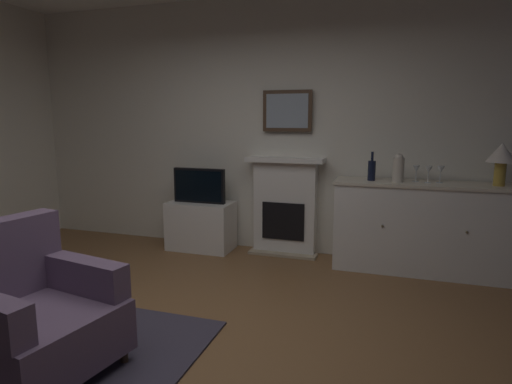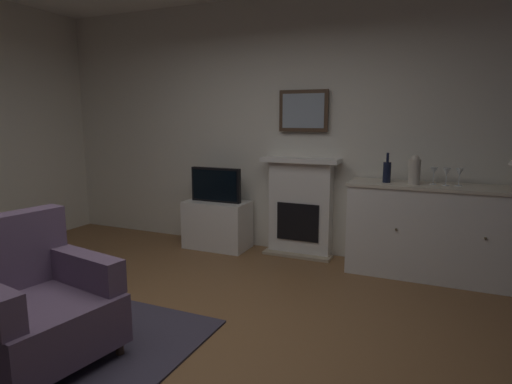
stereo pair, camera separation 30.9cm
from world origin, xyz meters
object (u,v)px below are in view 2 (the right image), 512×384
(sideboard_cabinet, at_px, (439,232))
(tv_cabinet, at_px, (217,224))
(wine_glass_center, at_px, (447,173))
(framed_picture, at_px, (303,111))
(tv_set, at_px, (216,185))
(wine_glass_right, at_px, (460,173))
(wine_bottle, at_px, (387,171))
(fireplace_unit, at_px, (300,207))
(vase_decorative, at_px, (414,170))
(wine_glass_left, at_px, (434,172))
(armchair, at_px, (33,304))

(sideboard_cabinet, height_order, tv_cabinet, sideboard_cabinet)
(wine_glass_center, relative_size, tv_cabinet, 0.22)
(framed_picture, bearing_deg, tv_set, -166.69)
(sideboard_cabinet, bearing_deg, wine_glass_right, 9.95)
(framed_picture, relative_size, wine_bottle, 1.90)
(fireplace_unit, bearing_deg, tv_set, -169.23)
(fireplace_unit, bearing_deg, vase_decorative, -10.81)
(tv_cabinet, bearing_deg, wine_glass_left, 0.44)
(wine_bottle, bearing_deg, armchair, -125.16)
(wine_glass_center, bearing_deg, wine_glass_left, 159.53)
(sideboard_cabinet, height_order, armchair, armchair)
(framed_picture, xyz_separation_m, armchair, (-0.86, -2.80, -1.22))
(sideboard_cabinet, bearing_deg, wine_bottle, -178.13)
(framed_picture, relative_size, sideboard_cabinet, 0.32)
(wine_bottle, distance_m, tv_cabinet, 2.05)
(sideboard_cabinet, bearing_deg, tv_set, -179.81)
(tv_cabinet, bearing_deg, sideboard_cabinet, -0.36)
(wine_bottle, bearing_deg, wine_glass_right, 3.59)
(wine_glass_left, relative_size, wine_glass_right, 1.00)
(framed_picture, xyz_separation_m, vase_decorative, (1.19, -0.27, -0.56))
(tv_set, xyz_separation_m, armchair, (0.11, -2.57, -0.38))
(wine_glass_left, height_order, vase_decorative, vase_decorative)
(tv_set, bearing_deg, vase_decorative, -1.11)
(sideboard_cabinet, relative_size, wine_bottle, 5.92)
(wine_glass_center, relative_size, vase_decorative, 0.59)
(wine_glass_left, bearing_deg, tv_cabinet, -179.56)
(vase_decorative, distance_m, tv_cabinet, 2.30)
(framed_picture, xyz_separation_m, wine_glass_left, (1.36, -0.19, -0.58))
(wine_glass_center, bearing_deg, framed_picture, 171.08)
(framed_picture, distance_m, tv_set, 1.31)
(fireplace_unit, xyz_separation_m, wine_glass_center, (1.47, -0.19, 0.48))
(wine_bottle, height_order, vase_decorative, wine_bottle)
(framed_picture, relative_size, tv_set, 0.89)
(framed_picture, bearing_deg, tv_cabinet, -167.99)
(tv_cabinet, distance_m, tv_set, 0.48)
(fireplace_unit, bearing_deg, wine_glass_right, -5.55)
(wine_bottle, xyz_separation_m, wine_glass_right, (0.64, 0.04, 0.01))
(fireplace_unit, height_order, wine_glass_right, fireplace_unit)
(sideboard_cabinet, bearing_deg, armchair, -131.87)
(fireplace_unit, xyz_separation_m, sideboard_cabinet, (1.44, -0.18, -0.09))
(fireplace_unit, bearing_deg, wine_glass_center, -7.19)
(sideboard_cabinet, distance_m, wine_glass_center, 0.58)
(wine_glass_left, relative_size, wine_glass_center, 1.00)
(framed_picture, height_order, wine_glass_center, framed_picture)
(sideboard_cabinet, height_order, wine_glass_right, wine_glass_right)
(wine_bottle, height_order, armchair, wine_bottle)
(tv_cabinet, relative_size, armchair, 0.81)
(wine_glass_left, height_order, wine_glass_center, same)
(wine_glass_right, relative_size, vase_decorative, 0.59)
(fireplace_unit, bearing_deg, wine_bottle, -11.68)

